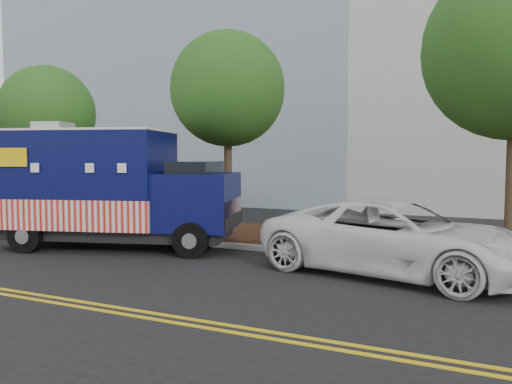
% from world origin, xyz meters
% --- Properties ---
extents(ground, '(120.00, 120.00, 0.00)m').
position_xyz_m(ground, '(0.00, 0.00, 0.00)').
color(ground, black).
rests_on(ground, ground).
extents(curb, '(120.00, 0.18, 0.15)m').
position_xyz_m(curb, '(0.00, 1.40, 0.07)').
color(curb, '#9E9E99').
rests_on(curb, ground).
extents(mulch_strip, '(120.00, 4.00, 0.15)m').
position_xyz_m(mulch_strip, '(0.00, 3.50, 0.07)').
color(mulch_strip, black).
rests_on(mulch_strip, ground).
extents(centerline_near, '(120.00, 0.10, 0.01)m').
position_xyz_m(centerline_near, '(0.00, -4.45, 0.01)').
color(centerline_near, gold).
rests_on(centerline_near, ground).
extents(centerline_far, '(120.00, 0.10, 0.01)m').
position_xyz_m(centerline_far, '(0.00, -4.70, 0.01)').
color(centerline_far, gold).
rests_on(centerline_far, ground).
extents(tree_a, '(3.67, 3.67, 6.17)m').
position_xyz_m(tree_a, '(-7.73, 3.31, 4.32)').
color(tree_a, '#38281C').
rests_on(tree_a, ground).
extents(tree_b, '(3.77, 3.77, 6.72)m').
position_xyz_m(tree_b, '(0.19, 3.50, 4.82)').
color(tree_b, '#38281C').
rests_on(tree_b, ground).
extents(sign_post, '(0.06, 0.06, 2.40)m').
position_xyz_m(sign_post, '(-2.90, 1.78, 1.20)').
color(sign_post, '#473828').
rests_on(sign_post, ground).
extents(food_truck, '(7.25, 4.26, 3.61)m').
position_xyz_m(food_truck, '(-1.94, 0.05, 1.63)').
color(food_truck, black).
rests_on(food_truck, ground).
extents(white_car, '(6.39, 3.94, 1.65)m').
position_xyz_m(white_car, '(6.19, 0.11, 0.83)').
color(white_car, white).
rests_on(white_car, ground).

